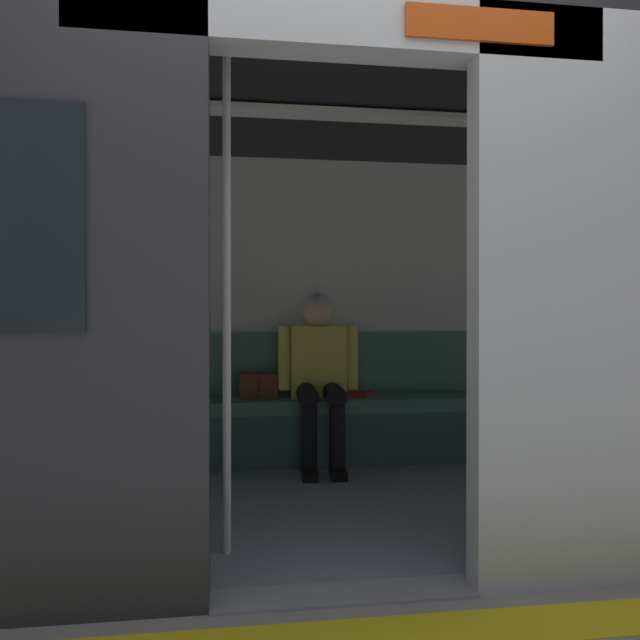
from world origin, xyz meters
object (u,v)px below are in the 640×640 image
object	(u,v)px
book	(360,394)
grab_pole_door	(227,303)
handbag	(258,386)
train_car	(294,227)
bench_seat	(290,414)
person_seated	(319,367)

from	to	relation	value
book	grab_pole_door	size ratio (longest dim) A/B	0.10
handbag	book	distance (m)	0.73
train_car	book	size ratio (longest dim) A/B	29.09
bench_seat	person_seated	distance (m)	0.38
person_seated	handbag	distance (m)	0.45
person_seated	grab_pole_door	world-z (taller)	grab_pole_door
bench_seat	grab_pole_door	xyz separation A→B (m)	(0.43, 1.58, 0.73)
bench_seat	handbag	xyz separation A→B (m)	(0.21, -0.08, 0.19)
person_seated	handbag	xyz separation A→B (m)	(0.41, -0.13, -0.14)
bench_seat	grab_pole_door	world-z (taller)	grab_pole_door
person_seated	train_car	bearing A→B (deg)	73.47
bench_seat	train_car	bearing A→B (deg)	85.96
person_seated	book	world-z (taller)	person_seated
grab_pole_door	person_seated	bearing A→B (deg)	-112.07
grab_pole_door	bench_seat	bearing A→B (deg)	-105.03
bench_seat	handbag	distance (m)	0.30
bench_seat	grab_pole_door	bearing A→B (deg)	74.97
book	grab_pole_door	distance (m)	2.00
handbag	book	bearing A→B (deg)	179.73
person_seated	handbag	world-z (taller)	person_seated
bench_seat	grab_pole_door	distance (m)	1.79
handbag	train_car	bearing A→B (deg)	98.36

